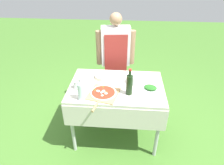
# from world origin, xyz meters

# --- Properties ---
(ground_plane) EXTENTS (12.00, 12.00, 0.00)m
(ground_plane) POSITION_xyz_m (0.00, 0.00, 0.00)
(ground_plane) COLOR #477A2D
(prep_table) EXTENTS (1.14, 0.78, 0.80)m
(prep_table) POSITION_xyz_m (0.00, 0.00, 0.70)
(prep_table) COLOR beige
(prep_table) RESTS_ON ground
(person_cook) EXTENTS (0.56, 0.22, 1.50)m
(person_cook) POSITION_xyz_m (-0.06, 0.69, 0.88)
(person_cook) COLOR #4C4C51
(person_cook) RESTS_ON ground
(pizza_on_peel) EXTENTS (0.38, 0.51, 0.05)m
(pizza_on_peel) POSITION_xyz_m (-0.14, -0.20, 0.81)
(pizza_on_peel) COLOR tan
(pizza_on_peel) RESTS_ON prep_table
(oil_bottle) EXTENTS (0.07, 0.07, 0.31)m
(oil_bottle) POSITION_xyz_m (0.15, -0.16, 0.93)
(oil_bottle) COLOR black
(oil_bottle) RESTS_ON prep_table
(water_bottle) EXTENTS (0.07, 0.07, 0.25)m
(water_bottle) POSITION_xyz_m (-0.36, -0.30, 0.92)
(water_bottle) COLOR silver
(water_bottle) RESTS_ON prep_table
(herb_container) EXTENTS (0.22, 0.20, 0.04)m
(herb_container) POSITION_xyz_m (0.40, -0.05, 0.82)
(herb_container) COLOR silver
(herb_container) RESTS_ON prep_table
(mixing_tub) EXTENTS (0.16, 0.16, 0.10)m
(mixing_tub) POSITION_xyz_m (0.22, 0.07, 0.85)
(mixing_tub) COLOR silver
(mixing_tub) RESTS_ON prep_table
(plate_stack) EXTENTS (0.23, 0.23, 0.04)m
(plate_stack) POSITION_xyz_m (-0.18, 0.18, 0.82)
(plate_stack) COLOR beige
(plate_stack) RESTS_ON prep_table
(sauce_jar) EXTENTS (0.08, 0.08, 0.09)m
(sauce_jar) POSITION_xyz_m (-0.46, -0.09, 0.84)
(sauce_jar) COLOR silver
(sauce_jar) RESTS_ON prep_table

